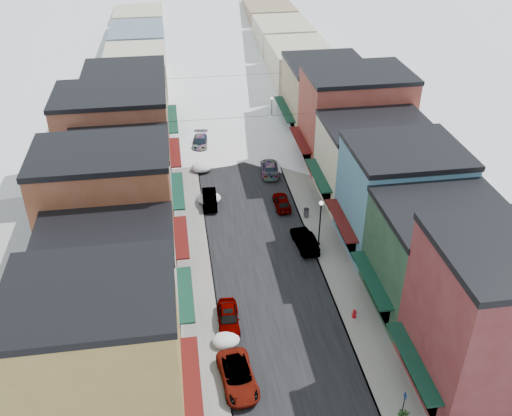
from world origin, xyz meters
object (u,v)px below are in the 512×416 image
object	(u,v)px
car_silver_sedan	(228,318)
trash_can	(306,213)
car_white_suv	(238,376)
car_dark_hatch	(210,199)
car_green_sedan	(305,240)
fire_hydrant	(354,314)
streetlamp_near	(320,218)

from	to	relation	value
car_silver_sedan	trash_can	bearing A→B (deg)	58.57
car_white_suv	trash_can	distance (m)	23.18
car_dark_hatch	car_green_sedan	size ratio (longest dim) A/B	0.92
car_green_sedan	fire_hydrant	xyz separation A→B (m)	(1.81, -10.59, -0.25)
car_white_suv	car_silver_sedan	xyz separation A→B (m)	(0.00, 6.21, 0.01)
car_green_sedan	car_dark_hatch	bearing A→B (deg)	-52.59
car_dark_hatch	fire_hydrant	distance (m)	22.41
trash_can	streetlamp_near	size ratio (longest dim) A/B	0.20
car_dark_hatch	streetlamp_near	xyz separation A→B (m)	(9.97, -9.29, 2.58)
car_white_suv	car_green_sedan	xyz separation A→B (m)	(8.60, 15.91, 0.04)
car_white_suv	fire_hydrant	size ratio (longest dim) A/B	6.51
fire_hydrant	car_white_suv	bearing A→B (deg)	-152.92
car_green_sedan	car_silver_sedan	bearing A→B (deg)	43.15
car_silver_sedan	car_green_sedan	xyz separation A→B (m)	(8.60, 9.70, 0.03)
car_white_suv	car_green_sedan	distance (m)	18.09
fire_hydrant	streetlamp_near	bearing A→B (deg)	92.18
trash_can	streetlamp_near	bearing A→B (deg)	-89.02
car_green_sedan	trash_can	bearing A→B (deg)	-110.01
car_white_suv	trash_can	size ratio (longest dim) A/B	5.32
car_white_suv	car_silver_sedan	distance (m)	6.21
fire_hydrant	car_dark_hatch	bearing A→B (deg)	117.56
car_green_sedan	streetlamp_near	bearing A→B (deg)	174.27
car_green_sedan	streetlamp_near	xyz separation A→B (m)	(1.41, -0.01, 2.52)
fire_hydrant	trash_can	bearing A→B (deg)	91.79
car_green_sedan	trash_can	distance (m)	5.21
car_white_suv	streetlamp_near	size ratio (longest dim) A/B	1.06
streetlamp_near	fire_hydrant	bearing A→B (deg)	-87.82
car_white_suv	trash_can	bearing A→B (deg)	59.21
car_dark_hatch	fire_hydrant	size ratio (longest dim) A/B	5.36
car_white_suv	fire_hydrant	distance (m)	11.70
fire_hydrant	streetlamp_near	size ratio (longest dim) A/B	0.16
car_green_sedan	trash_can	size ratio (longest dim) A/B	4.74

